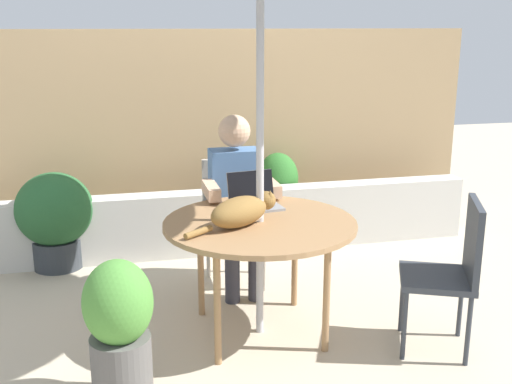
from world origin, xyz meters
The scene contains 12 objects.
ground_plane centered at (0.00, 0.00, 0.00)m, with size 14.00×14.00×0.00m, color #BCAD93.
fence_back centered at (0.00, 1.97, 0.89)m, with size 4.74×0.08×1.78m, color tan.
planter_wall_low centered at (0.00, 1.42, 0.26)m, with size 4.26×0.20×0.52m, color beige.
patio_table centered at (0.00, 0.00, 0.66)m, with size 1.13×1.13×0.71m.
chair_occupied centered at (0.00, 0.84, 0.52)m, with size 0.40×0.40×0.89m.
chair_empty centered at (1.01, -0.45, 0.52)m, with size 0.53×0.53×0.89m.
person_seated centered at (0.00, 0.68, 0.69)m, with size 0.48×0.48×1.23m.
laptop centered at (0.03, 0.31, 0.77)m, with size 0.33×0.29×0.21m.
cat centered at (-0.12, -0.05, 0.79)m, with size 0.58×0.38×0.17m.
potted_plant_near_fence centered at (-1.27, 1.38, 0.42)m, with size 0.58×0.58×0.75m.
potted_plant_by_chair centered at (0.57, 1.71, 0.42)m, with size 0.36×0.36×0.75m.
potted_plant_corner centered at (-0.83, -0.55, 0.39)m, with size 0.34×0.34×0.75m.
Camera 1 is at (-0.81, -3.36, 1.82)m, focal length 43.65 mm.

